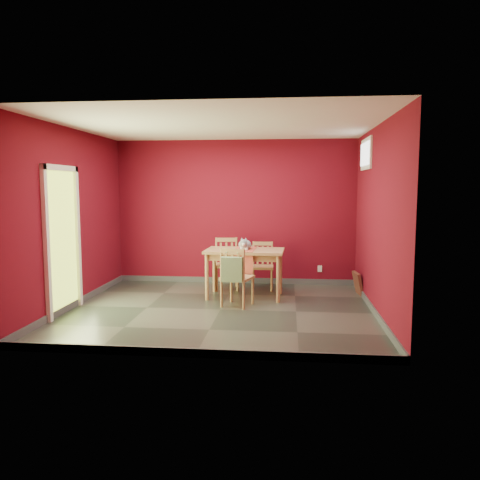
# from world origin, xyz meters

# --- Properties ---
(ground) EXTENTS (4.50, 4.50, 0.00)m
(ground) POSITION_xyz_m (0.00, 0.00, 0.00)
(ground) COLOR #2D342D
(ground) RESTS_ON ground
(room_shell) EXTENTS (4.50, 4.50, 4.50)m
(room_shell) POSITION_xyz_m (0.00, 0.00, 0.05)
(room_shell) COLOR #5A0916
(room_shell) RESTS_ON ground
(doorway) EXTENTS (0.06, 1.01, 2.13)m
(doorway) POSITION_xyz_m (-2.23, -0.40, 1.12)
(doorway) COLOR #B7D838
(doorway) RESTS_ON ground
(window) EXTENTS (0.05, 0.90, 0.50)m
(window) POSITION_xyz_m (2.23, 1.00, 2.35)
(window) COLOR white
(window) RESTS_ON room_shell
(outlet_plate) EXTENTS (0.08, 0.02, 0.12)m
(outlet_plate) POSITION_xyz_m (1.60, 1.99, 0.30)
(outlet_plate) COLOR silver
(outlet_plate) RESTS_ON room_shell
(dining_table) EXTENTS (1.31, 0.80, 0.80)m
(dining_table) POSITION_xyz_m (0.29, 0.85, 0.70)
(dining_table) COLOR #AB8050
(dining_table) RESTS_ON ground
(table_runner) EXTENTS (0.36, 0.70, 0.35)m
(table_runner) POSITION_xyz_m (0.29, 0.73, 0.74)
(table_runner) COLOR #BE4D38
(table_runner) RESTS_ON dining_table
(chair_far_left) EXTENTS (0.49, 0.49, 0.91)m
(chair_far_left) POSITION_xyz_m (-0.09, 1.46, 0.47)
(chair_far_left) COLOR #AB8050
(chair_far_left) RESTS_ON ground
(chair_far_right) EXTENTS (0.40, 0.40, 0.84)m
(chair_far_right) POSITION_xyz_m (0.55, 1.51, 0.43)
(chair_far_right) COLOR #AB8050
(chair_far_right) RESTS_ON ground
(chair_near) EXTENTS (0.53, 0.53, 0.92)m
(chair_near) POSITION_xyz_m (0.21, 0.22, 0.47)
(chair_near) COLOR #AB8050
(chair_near) RESTS_ON ground
(tote_bag) EXTENTS (0.31, 0.19, 0.44)m
(tote_bag) POSITION_xyz_m (0.17, 0.01, 0.61)
(tote_bag) COLOR #7BA96E
(tote_bag) RESTS_ON chair_near
(cat) EXTENTS (0.33, 0.49, 0.22)m
(cat) POSITION_xyz_m (0.29, 0.86, 0.91)
(cat) COLOR slate
(cat) RESTS_ON table_runner
(picture_frame) EXTENTS (0.17, 0.40, 0.39)m
(picture_frame) POSITION_xyz_m (2.19, 1.21, 0.19)
(picture_frame) COLOR brown
(picture_frame) RESTS_ON ground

